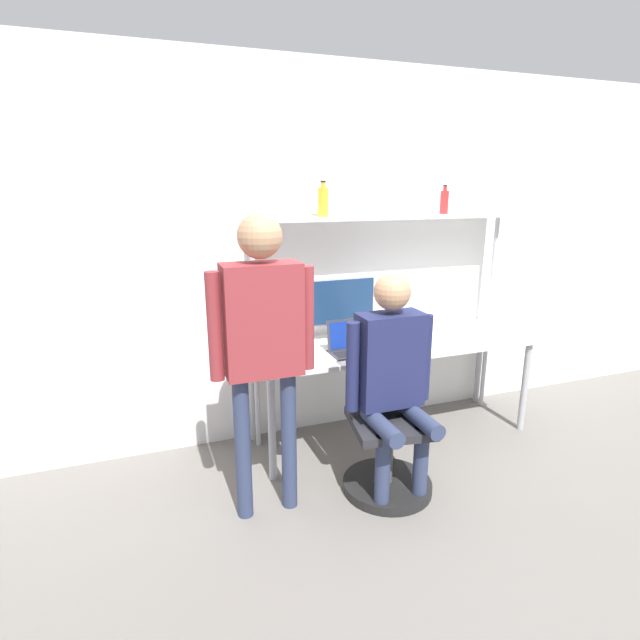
% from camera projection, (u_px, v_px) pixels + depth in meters
% --- Properties ---
extents(ground_plane, '(12.00, 12.00, 0.00)m').
position_uv_depth(ground_plane, '(414.00, 457.00, 3.54)').
color(ground_plane, slate).
extents(wall_back, '(8.00, 0.06, 2.70)m').
position_uv_depth(wall_back, '(374.00, 254.00, 3.84)').
color(wall_back, white).
rests_on(wall_back, ground_plane).
extents(desk, '(2.13, 0.68, 0.75)m').
position_uv_depth(desk, '(393.00, 351.00, 3.68)').
color(desk, white).
rests_on(desk, ground_plane).
extents(shelf_unit, '(2.02, 0.28, 1.65)m').
position_uv_depth(shelf_unit, '(385.00, 243.00, 3.65)').
color(shelf_unit, silver).
rests_on(shelf_unit, ground_plane).
extents(monitor, '(0.51, 0.20, 0.47)m').
position_uv_depth(monitor, '(342.00, 305.00, 3.64)').
color(monitor, '#B7B7BC').
rests_on(monitor, desk).
extents(laptop, '(0.30, 0.22, 0.22)m').
position_uv_depth(laptop, '(350.00, 343.00, 3.43)').
color(laptop, '#333338').
rests_on(laptop, desk).
extents(cell_phone, '(0.07, 0.15, 0.01)m').
position_uv_depth(cell_phone, '(388.00, 351.00, 3.44)').
color(cell_phone, silver).
rests_on(cell_phone, desk).
extents(office_chair, '(0.56, 0.56, 0.94)m').
position_uv_depth(office_chair, '(386.00, 445.00, 3.12)').
color(office_chair, black).
rests_on(office_chair, ground_plane).
extents(person_seated, '(0.56, 0.47, 1.38)m').
position_uv_depth(person_seated, '(392.00, 369.00, 2.94)').
color(person_seated, '#2D3856').
rests_on(person_seated, ground_plane).
extents(person_standing, '(0.58, 0.23, 1.73)m').
position_uv_depth(person_standing, '(263.00, 330.00, 2.67)').
color(person_standing, '#2D3856').
rests_on(person_standing, ground_plane).
extents(bottle_amber, '(0.08, 0.08, 0.24)m').
position_uv_depth(bottle_amber, '(323.00, 201.00, 3.41)').
color(bottle_amber, gold).
rests_on(bottle_amber, shelf_unit).
extents(bottle_red, '(0.06, 0.06, 0.21)m').
position_uv_depth(bottle_red, '(444.00, 202.00, 3.74)').
color(bottle_red, maroon).
rests_on(bottle_red, shelf_unit).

